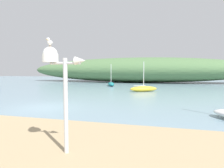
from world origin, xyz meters
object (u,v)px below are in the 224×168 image
at_px(sailboat_outer_mooring, 144,89).
at_px(sailboat_far_left, 111,84).
at_px(mast_structure, 57,68).
at_px(seagull_on_radar, 50,42).

xyz_separation_m(sailboat_outer_mooring, sailboat_far_left, (-5.88, 6.84, -0.00)).
distance_m(mast_structure, sailboat_far_left, 25.93).
height_order(mast_structure, seagull_on_radar, seagull_on_radar).
relative_size(mast_structure, sailboat_outer_mooring, 0.84).
distance_m(mast_structure, sailboat_outer_mooring, 18.54).
relative_size(sailboat_outer_mooring, sailboat_far_left, 1.01).
relative_size(seagull_on_radar, sailboat_far_left, 0.09).
bearing_deg(sailboat_far_left, sailboat_outer_mooring, -49.30).
distance_m(sailboat_outer_mooring, sailboat_far_left, 9.02).
bearing_deg(sailboat_outer_mooring, mast_structure, -91.28).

